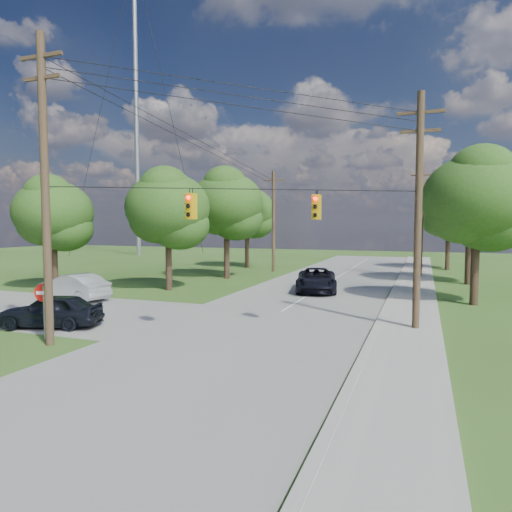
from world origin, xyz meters
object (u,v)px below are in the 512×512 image
at_px(pole_ne, 418,208).
at_px(car_cross_dark, 51,311).
at_px(pole_north_e, 421,220).
at_px(pole_north_w, 273,220).
at_px(car_main_north, 316,280).
at_px(pole_sw, 45,186).
at_px(do_not_enter_sign, 44,299).
at_px(car_cross_silver, 74,287).

relative_size(pole_ne, car_cross_dark, 2.32).
height_order(pole_north_e, car_cross_dark, pole_north_e).
height_order(pole_north_e, pole_north_w, same).
bearing_deg(pole_north_e, car_main_north, -119.26).
bearing_deg(pole_sw, do_not_enter_sign, 145.36).
bearing_deg(pole_ne, car_cross_silver, 177.02).
height_order(pole_north_e, car_cross_silver, pole_north_e).
xyz_separation_m(pole_sw, pole_ne, (13.50, 7.60, -0.76)).
relative_size(car_main_north, do_not_enter_sign, 2.53).
bearing_deg(do_not_enter_sign, pole_ne, 8.33).
relative_size(car_cross_dark, car_main_north, 0.77).
relative_size(pole_sw, pole_north_e, 1.20).
xyz_separation_m(pole_north_w, car_cross_dark, (-1.78, -27.30, -4.33)).
xyz_separation_m(pole_ne, pole_north_w, (-13.90, 22.00, -0.34)).
distance_m(pole_ne, do_not_enter_sign, 16.42).
bearing_deg(pole_north_w, car_main_north, -59.45).
distance_m(pole_north_e, car_cross_silver, 29.36).
relative_size(pole_north_w, car_cross_dark, 2.21).
bearing_deg(pole_sw, car_main_north, 68.98).
bearing_deg(car_main_north, pole_north_e, 48.49).
relative_size(pole_ne, pole_north_w, 1.05).
xyz_separation_m(car_cross_dark, car_cross_silver, (-4.43, 6.35, 0.05)).
distance_m(pole_north_w, car_main_north, 14.67).
xyz_separation_m(pole_sw, pole_north_w, (-0.40, 29.60, -1.10)).
distance_m(pole_north_w, car_cross_silver, 22.27).
relative_size(pole_north_e, do_not_enter_sign, 4.31).
xyz_separation_m(car_cross_dark, do_not_enter_sign, (1.32, -1.70, 0.89)).
xyz_separation_m(pole_sw, pole_north_e, (13.50, 29.60, -1.10)).
height_order(pole_north_w, car_cross_dark, pole_north_w).
xyz_separation_m(pole_ne, car_cross_silver, (-20.11, 1.05, -4.61)).
xyz_separation_m(pole_ne, pole_north_e, (-0.00, 22.00, -0.34)).
bearing_deg(pole_sw, pole_north_w, 90.77).
height_order(car_cross_silver, do_not_enter_sign, do_not_enter_sign).
height_order(car_cross_dark, do_not_enter_sign, do_not_enter_sign).
height_order(pole_ne, car_main_north, pole_ne).
distance_m(pole_sw, car_cross_dark, 6.28).
height_order(pole_sw, car_main_north, pole_sw).
height_order(pole_north_e, do_not_enter_sign, pole_north_e).
height_order(pole_ne, do_not_enter_sign, pole_ne).
distance_m(pole_north_e, do_not_enter_sign, 32.55).
height_order(car_cross_dark, car_cross_silver, car_cross_silver).
relative_size(pole_north_e, pole_north_w, 1.00).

